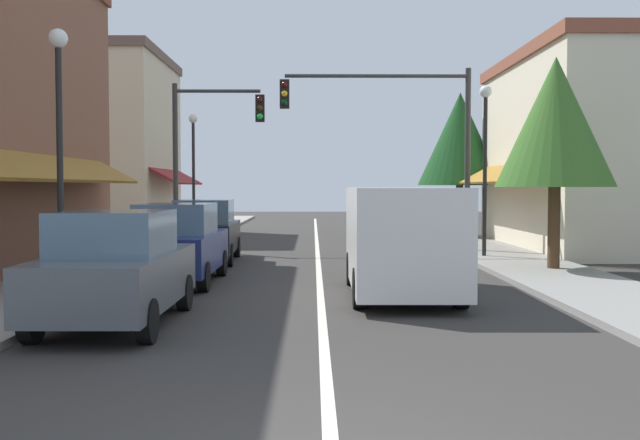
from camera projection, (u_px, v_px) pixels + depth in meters
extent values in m
plane|color=#33302D|center=(318.00, 254.00, 23.30)|extent=(80.00, 80.00, 0.00)
cube|color=gray|center=(143.00, 253.00, 23.24)|extent=(2.60, 56.00, 0.12)
cube|color=gray|center=(491.00, 252.00, 23.35)|extent=(2.60, 56.00, 0.12)
cube|color=silver|center=(318.00, 254.00, 23.30)|extent=(0.14, 52.00, 0.01)
cube|color=slate|center=(25.00, 218.00, 17.18)|extent=(0.08, 10.64, 1.80)
cube|color=olive|center=(51.00, 167.00, 17.13)|extent=(1.27, 11.76, 0.73)
cube|color=slate|center=(67.00, 55.00, 20.06)|extent=(0.08, 1.10, 1.30)
cube|color=beige|center=(587.00, 157.00, 25.24)|extent=(4.88, 10.00, 6.33)
cube|color=brown|center=(588.00, 58.00, 25.09)|extent=(5.08, 10.20, 0.40)
cube|color=slate|center=(517.00, 208.00, 25.30)|extent=(0.08, 7.60, 1.80)
cube|color=olive|center=(499.00, 173.00, 25.24)|extent=(1.27, 8.40, 0.73)
cube|color=slate|center=(537.00, 109.00, 22.96)|extent=(0.08, 1.10, 1.30)
cube|color=slate|center=(501.00, 122.00, 27.35)|extent=(0.08, 1.10, 1.30)
cube|color=beige|center=(109.00, 149.00, 33.03)|extent=(5.01, 8.00, 7.66)
cube|color=brown|center=(108.00, 59.00, 32.84)|extent=(5.21, 8.20, 0.40)
cube|color=slate|center=(164.00, 203.00, 33.16)|extent=(0.08, 6.08, 1.80)
cube|color=maroon|center=(177.00, 176.00, 33.11)|extent=(1.27, 6.72, 0.73)
cube|color=slate|center=(155.00, 107.00, 31.22)|extent=(0.08, 1.10, 1.30)
cube|color=slate|center=(171.00, 115.00, 34.73)|extent=(0.08, 1.10, 1.30)
cube|color=#4C5156|center=(117.00, 279.00, 11.35)|extent=(1.77, 4.12, 0.80)
cube|color=slate|center=(114.00, 233.00, 11.21)|extent=(1.54, 2.02, 0.66)
cylinder|color=black|center=(93.00, 293.00, 12.72)|extent=(0.21, 0.62, 0.62)
cylinder|color=black|center=(184.00, 293.00, 12.72)|extent=(0.21, 0.62, 0.62)
cylinder|color=black|center=(31.00, 321.00, 10.02)|extent=(0.21, 0.62, 0.62)
cylinder|color=black|center=(147.00, 321.00, 10.01)|extent=(0.21, 0.62, 0.62)
cube|color=navy|center=(178.00, 251.00, 16.28)|extent=(1.76, 4.12, 0.80)
cube|color=slate|center=(176.00, 219.00, 16.14)|extent=(1.54, 2.02, 0.66)
cylinder|color=black|center=(156.00, 263.00, 17.65)|extent=(0.21, 0.62, 0.62)
cylinder|color=black|center=(222.00, 263.00, 17.65)|extent=(0.21, 0.62, 0.62)
cylinder|color=black|center=(126.00, 277.00, 14.94)|extent=(0.21, 0.62, 0.62)
cylinder|color=black|center=(204.00, 277.00, 14.94)|extent=(0.21, 0.62, 0.62)
cube|color=black|center=(205.00, 237.00, 21.02)|extent=(1.84, 4.15, 0.80)
cube|color=slate|center=(205.00, 211.00, 20.88)|extent=(1.58, 2.04, 0.66)
cylinder|color=black|center=(184.00, 247.00, 22.35)|extent=(0.22, 0.63, 0.62)
cylinder|color=black|center=(237.00, 247.00, 22.42)|extent=(0.22, 0.63, 0.62)
cylinder|color=black|center=(169.00, 255.00, 19.65)|extent=(0.22, 0.63, 0.62)
cylinder|color=black|center=(229.00, 255.00, 19.71)|extent=(0.22, 0.63, 0.62)
cube|color=silver|center=(401.00, 236.00, 14.42)|extent=(2.02, 5.02, 1.90)
cube|color=slate|center=(390.00, 211.00, 16.79)|extent=(1.73, 0.29, 0.84)
cube|color=black|center=(389.00, 258.00, 17.02)|extent=(1.86, 0.22, 0.24)
cylinder|color=black|center=(352.00, 269.00, 16.00)|extent=(0.25, 0.72, 0.72)
cylinder|color=black|center=(433.00, 269.00, 16.00)|extent=(0.25, 0.72, 0.72)
cylinder|color=black|center=(360.00, 288.00, 12.90)|extent=(0.25, 0.72, 0.72)
cylinder|color=black|center=(460.00, 288.00, 12.90)|extent=(0.25, 0.72, 0.72)
cylinder|color=#333333|center=(468.00, 161.00, 23.54)|extent=(0.18, 0.18, 5.91)
cylinder|color=#333333|center=(377.00, 76.00, 23.39)|extent=(5.84, 0.12, 0.12)
cube|color=black|center=(285.00, 94.00, 23.21)|extent=(0.30, 0.24, 0.90)
sphere|color=#420F0F|center=(284.00, 85.00, 23.07)|extent=(0.20, 0.20, 0.20)
sphere|color=yellow|center=(284.00, 94.00, 23.08)|extent=(0.20, 0.20, 0.20)
sphere|color=#0C3316|center=(284.00, 103.00, 23.10)|extent=(0.20, 0.20, 0.20)
cylinder|color=#333333|center=(175.00, 167.00, 24.90)|extent=(0.18, 0.18, 5.61)
cylinder|color=#333333|center=(218.00, 91.00, 24.80)|extent=(2.88, 0.12, 0.12)
cube|color=black|center=(260.00, 108.00, 24.66)|extent=(0.30, 0.24, 0.90)
sphere|color=#420F0F|center=(260.00, 100.00, 24.52)|extent=(0.20, 0.20, 0.20)
sphere|color=#3D2D0C|center=(260.00, 108.00, 24.53)|extent=(0.20, 0.20, 0.20)
sphere|color=green|center=(260.00, 116.00, 24.55)|extent=(0.20, 0.20, 0.20)
cylinder|color=black|center=(60.00, 175.00, 13.87)|extent=(0.12, 0.12, 4.73)
sphere|color=white|center=(58.00, 38.00, 13.75)|extent=(0.36, 0.36, 0.36)
cylinder|color=black|center=(485.00, 179.00, 21.50)|extent=(0.12, 0.12, 4.72)
sphere|color=white|center=(486.00, 92.00, 21.38)|extent=(0.36, 0.36, 0.36)
cylinder|color=black|center=(194.00, 182.00, 29.53)|extent=(0.12, 0.12, 4.68)
sphere|color=white|center=(193.00, 119.00, 29.41)|extent=(0.36, 0.36, 0.36)
cylinder|color=#4C331E|center=(554.00, 221.00, 18.24)|extent=(0.30, 0.30, 2.57)
cone|color=#386626|center=(555.00, 122.00, 18.13)|extent=(2.91, 2.91, 3.20)
cylinder|color=#4C331E|center=(459.00, 205.00, 30.79)|extent=(0.30, 0.30, 2.73)
cone|color=#19471E|center=(460.00, 139.00, 30.66)|extent=(3.50, 3.50, 3.85)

